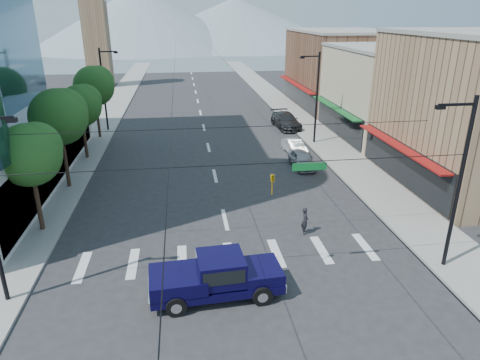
{
  "coord_description": "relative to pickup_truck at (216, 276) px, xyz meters",
  "views": [
    {
      "loc": [
        -2.39,
        -18.64,
        12.45
      ],
      "look_at": [
        0.87,
        5.23,
        3.0
      ],
      "focal_mm": 32.0,
      "sensor_mm": 36.0,
      "label": 1
    }
  ],
  "objects": [
    {
      "name": "ground",
      "position": [
        1.24,
        1.86,
        -1.1
      ],
      "size": [
        160.0,
        160.0,
        0.0
      ],
      "primitive_type": "plane",
      "color": "#28282B",
      "rests_on": "ground"
    },
    {
      "name": "sidewalk_left",
      "position": [
        -10.76,
        41.86,
        -1.02
      ],
      "size": [
        4.0,
        120.0,
        0.15
      ],
      "primitive_type": "cube",
      "color": "gray",
      "rests_on": "ground"
    },
    {
      "name": "sidewalk_right",
      "position": [
        13.24,
        41.86,
        -1.02
      ],
      "size": [
        4.0,
        120.0,
        0.15
      ],
      "primitive_type": "cube",
      "color": "gray",
      "rests_on": "ground"
    },
    {
      "name": "shop_mid",
      "position": [
        21.24,
        25.86,
        3.4
      ],
      "size": [
        12.0,
        14.0,
        9.0
      ],
      "primitive_type": "cube",
      "color": "tan",
      "rests_on": "ground"
    },
    {
      "name": "shop_far",
      "position": [
        21.24,
        41.86,
        3.9
      ],
      "size": [
        12.0,
        18.0,
        10.0
      ],
      "primitive_type": "cube",
      "color": "brown",
      "rests_on": "ground"
    },
    {
      "name": "clock_tower",
      "position": [
        -15.26,
        63.86,
        9.55
      ],
      "size": [
        4.8,
        4.8,
        20.4
      ],
      "color": "#8C6B4C",
      "rests_on": "ground"
    },
    {
      "name": "mountain_left",
      "position": [
        -13.76,
        151.86,
        9.9
      ],
      "size": [
        80.0,
        80.0,
        22.0
      ],
      "primitive_type": "cone",
      "color": "gray",
      "rests_on": "ground"
    },
    {
      "name": "mountain_right",
      "position": [
        21.24,
        161.86,
        7.9
      ],
      "size": [
        90.0,
        90.0,
        18.0
      ],
      "primitive_type": "cone",
      "color": "gray",
      "rests_on": "ground"
    },
    {
      "name": "tree_near",
      "position": [
        -9.83,
        7.96,
        3.9
      ],
      "size": [
        3.65,
        3.64,
        6.71
      ],
      "color": "black",
      "rests_on": "ground"
    },
    {
      "name": "tree_midnear",
      "position": [
        -9.83,
        14.96,
        4.5
      ],
      "size": [
        4.09,
        4.09,
        7.52
      ],
      "color": "black",
      "rests_on": "ground"
    },
    {
      "name": "tree_midfar",
      "position": [
        -9.83,
        21.96,
        3.9
      ],
      "size": [
        3.65,
        3.64,
        6.71
      ],
      "color": "black",
      "rests_on": "ground"
    },
    {
      "name": "tree_far",
      "position": [
        -9.83,
        28.96,
        4.5
      ],
      "size": [
        4.09,
        4.09,
        7.52
      ],
      "color": "black",
      "rests_on": "ground"
    },
    {
      "name": "signal_rig",
      "position": [
        1.43,
        0.86,
        3.55
      ],
      "size": [
        21.8,
        0.2,
        9.0
      ],
      "color": "black",
      "rests_on": "ground"
    },
    {
      "name": "lamp_pole_nw",
      "position": [
        -9.43,
        31.86,
        3.84
      ],
      "size": [
        2.0,
        0.25,
        9.0
      ],
      "color": "black",
      "rests_on": "ground"
    },
    {
      "name": "lamp_pole_ne",
      "position": [
        11.9,
        23.86,
        3.84
      ],
      "size": [
        2.0,
        0.25,
        9.0
      ],
      "color": "black",
      "rests_on": "ground"
    },
    {
      "name": "pickup_truck",
      "position": [
        0.0,
        0.0,
        0.0
      ],
      "size": [
        6.35,
        2.74,
        2.1
      ],
      "rotation": [
        0.0,
        0.0,
        0.06
      ],
      "color": "#0A0633",
      "rests_on": "ground"
    },
    {
      "name": "pedestrian",
      "position": [
        5.81,
        5.41,
        -0.25
      ],
      "size": [
        0.47,
        0.66,
        1.69
      ],
      "primitive_type": "imported",
      "rotation": [
        0.0,
        0.0,
        1.45
      ],
      "color": "black",
      "rests_on": "ground"
    },
    {
      "name": "parked_car_near",
      "position": [
        8.84,
        17.0,
        -0.4
      ],
      "size": [
        1.76,
        4.14,
        1.4
      ],
      "primitive_type": "imported",
      "rotation": [
        0.0,
        0.0,
        0.03
      ],
      "color": "#AEADB2",
      "rests_on": "ground"
    },
    {
      "name": "parked_car_mid",
      "position": [
        9.19,
        20.83,
        -0.43
      ],
      "size": [
        1.77,
        4.14,
        1.33
      ],
      "primitive_type": "imported",
      "rotation": [
        0.0,
        0.0,
        0.09
      ],
      "color": "silver",
      "rests_on": "ground"
    },
    {
      "name": "parked_car_far",
      "position": [
        10.64,
        30.41,
        -0.24
      ],
      "size": [
        2.83,
        6.07,
        1.71
      ],
      "primitive_type": "imported",
      "rotation": [
        0.0,
        0.0,
        0.07
      ],
      "color": "#27282A",
      "rests_on": "ground"
    }
  ]
}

